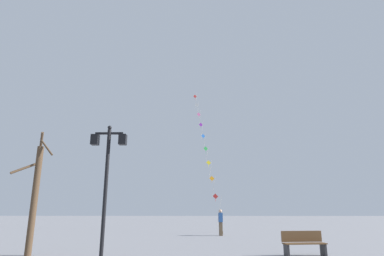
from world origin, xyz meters
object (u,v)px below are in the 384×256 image
object	(u,v)px
twin_lantern_lamp_post	(107,164)
park_bench	(304,243)
kite_train	(204,143)
kite_flyer	(221,222)
bare_tree	(35,194)

from	to	relation	value
twin_lantern_lamp_post	park_bench	world-z (taller)	twin_lantern_lamp_post
kite_train	park_bench	size ratio (longest dim) A/B	9.34
kite_flyer	park_bench	xyz separation A→B (m)	(2.46, -9.77, -0.45)
kite_train	kite_flyer	xyz separation A→B (m)	(0.88, -8.19, -7.23)
twin_lantern_lamp_post	park_bench	size ratio (longest dim) A/B	2.94
twin_lantern_lamp_post	bare_tree	bearing A→B (deg)	167.10
bare_tree	park_bench	distance (m)	10.52
kite_train	kite_flyer	distance (m)	10.96
kite_train	park_bench	bearing A→B (deg)	-79.45
kite_train	bare_tree	distance (m)	20.27
kite_flyer	bare_tree	world-z (taller)	bare_tree
kite_train	twin_lantern_lamp_post	bearing A→B (deg)	-102.14
twin_lantern_lamp_post	kite_flyer	world-z (taller)	twin_lantern_lamp_post
twin_lantern_lamp_post	bare_tree	distance (m)	3.24
twin_lantern_lamp_post	kite_train	distance (m)	19.79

